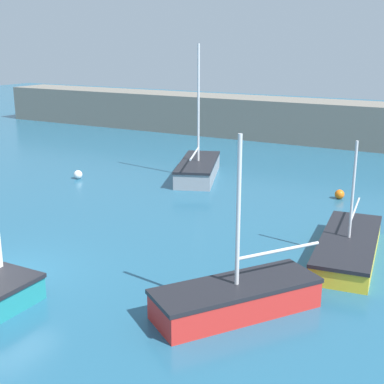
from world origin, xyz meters
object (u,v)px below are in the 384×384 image
object	(u,v)px
sailboat_twin_hulled	(236,297)
mooring_buoy_orange	(340,194)
mooring_buoy_white	(78,175)
sailboat_short_mast	(348,247)
sailboat_tall_mast	(198,168)

from	to	relation	value
sailboat_twin_hulled	mooring_buoy_orange	distance (m)	12.23
mooring_buoy_orange	mooring_buoy_white	bearing A→B (deg)	-167.14
sailboat_short_mast	mooring_buoy_white	size ratio (longest dim) A/B	12.85
mooring_buoy_white	sailboat_short_mast	bearing A→B (deg)	-14.15
sailboat_tall_mast	mooring_buoy_orange	size ratio (longest dim) A/B	15.78
sailboat_short_mast	sailboat_twin_hulled	bearing A→B (deg)	-24.40
sailboat_twin_hulled	sailboat_tall_mast	world-z (taller)	sailboat_tall_mast
sailboat_twin_hulled	sailboat_tall_mast	xyz separation A→B (m)	(-8.01, 12.57, 0.06)
sailboat_tall_mast	sailboat_short_mast	distance (m)	12.06
sailboat_short_mast	sailboat_tall_mast	bearing A→B (deg)	-133.56
sailboat_short_mast	mooring_buoy_orange	distance (m)	7.12
sailboat_twin_hulled	mooring_buoy_white	world-z (taller)	sailboat_twin_hulled
sailboat_short_mast	mooring_buoy_orange	xyz separation A→B (m)	(-2.02, 6.83, -0.14)
mooring_buoy_white	sailboat_twin_hulled	bearing A→B (deg)	-34.37
sailboat_twin_hulled	sailboat_short_mast	bearing A→B (deg)	-162.84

